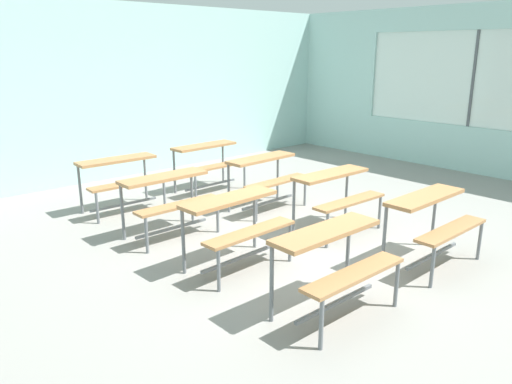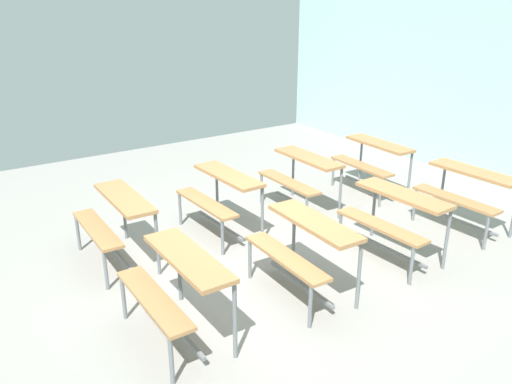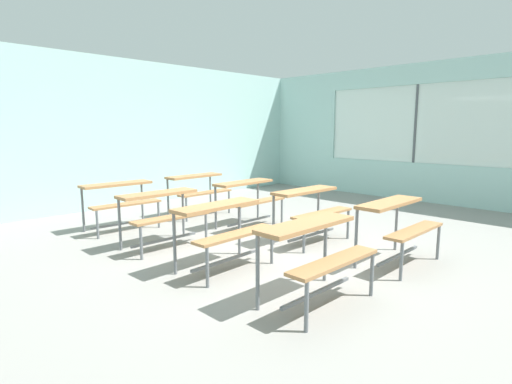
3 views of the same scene
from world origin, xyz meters
name	(u,v)px [view 3 (image 3 of 3)]	position (x,y,z in m)	size (l,w,h in m)	color
ground	(283,254)	(0.00, 0.00, -0.03)	(10.00, 9.00, 0.05)	gray
wall_back	(117,134)	(0.00, 4.50, 1.50)	(10.00, 0.12, 3.00)	#A8D1CC
wall_right	(445,136)	(5.00, -0.13, 1.45)	(0.12, 9.00, 3.00)	#A8D1CC
desk_bench_r0c0	(316,243)	(-0.92, -1.20, 0.56)	(1.11, 0.60, 0.74)	#A87547
desk_bench_r0c1	(398,217)	(0.65, -1.23, 0.56)	(1.10, 0.59, 0.74)	#A87547
desk_bench_r1c0	(223,221)	(-0.93, 0.09, 0.56)	(1.12, 0.63, 0.74)	#A87547
desk_bench_r1c1	(311,203)	(0.68, 0.08, 0.56)	(1.12, 0.62, 0.74)	#A87547
desk_bench_r2c0	(162,206)	(-0.95, 1.34, 0.56)	(1.10, 0.60, 0.74)	#A87547
desk_bench_r2c1	(249,193)	(0.67, 1.34, 0.56)	(1.12, 0.63, 0.74)	#A87547
desk_bench_r3c0	(120,195)	(-0.91, 2.63, 0.56)	(1.12, 0.63, 0.74)	#A87547
desk_bench_r3c1	(198,185)	(0.64, 2.65, 0.56)	(1.11, 0.61, 0.74)	#A87547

